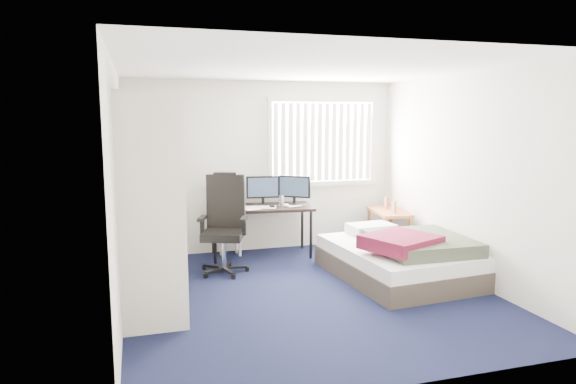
# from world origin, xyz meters

# --- Properties ---
(ground) EXTENTS (4.20, 4.20, 0.00)m
(ground) POSITION_xyz_m (0.00, 0.00, 0.00)
(ground) COLOR black
(ground) RESTS_ON ground
(room_shell) EXTENTS (4.20, 4.20, 4.20)m
(room_shell) POSITION_xyz_m (0.00, 0.00, 1.51)
(room_shell) COLOR silver
(room_shell) RESTS_ON ground
(window_assembly) EXTENTS (1.72, 0.09, 1.32)m
(window_assembly) POSITION_xyz_m (0.90, 2.04, 1.60)
(window_assembly) COLOR white
(window_assembly) RESTS_ON ground
(closet) EXTENTS (0.64, 1.84, 2.22)m
(closet) POSITION_xyz_m (-1.67, 0.27, 1.35)
(closet) COLOR beige
(closet) RESTS_ON ground
(desk) EXTENTS (1.51, 0.81, 1.18)m
(desk) POSITION_xyz_m (-0.14, 1.75, 0.75)
(desk) COLOR black
(desk) RESTS_ON ground
(office_chair) EXTENTS (0.76, 0.76, 1.27)m
(office_chair) POSITION_xyz_m (-0.77, 1.15, 0.49)
(office_chair) COLOR black
(office_chair) RESTS_ON ground
(footstool) EXTENTS (0.35, 0.29, 0.26)m
(footstool) POSITION_xyz_m (-0.57, 1.85, 0.20)
(footstool) COLOR white
(footstool) RESTS_ON ground
(nightstand) EXTENTS (0.56, 0.94, 0.79)m
(nightstand) POSITION_xyz_m (1.75, 1.48, 0.54)
(nightstand) COLOR brown
(nightstand) RESTS_ON ground
(bed) EXTENTS (1.56, 1.99, 0.62)m
(bed) POSITION_xyz_m (1.27, 0.23, 0.27)
(bed) COLOR #3E342C
(bed) RESTS_ON ground
(pine_box) EXTENTS (0.52, 0.45, 0.33)m
(pine_box) POSITION_xyz_m (-1.65, 0.33, 0.16)
(pine_box) COLOR #AA7855
(pine_box) RESTS_ON ground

